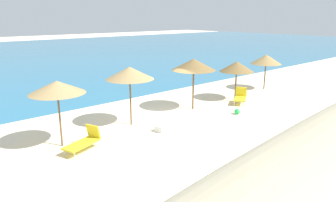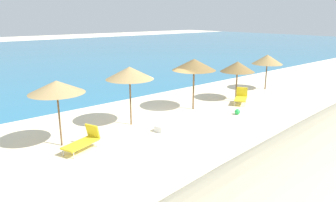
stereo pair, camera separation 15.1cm
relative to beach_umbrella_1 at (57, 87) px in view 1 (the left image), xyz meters
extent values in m
plane|color=beige|center=(5.90, -0.43, -2.53)|extent=(160.00, 160.00, 0.00)
cylinder|color=brown|center=(0.00, 0.00, -1.32)|extent=(0.07, 0.07, 2.43)
cone|color=tan|center=(0.00, 0.00, 0.01)|extent=(2.27, 2.27, 0.52)
cylinder|color=brown|center=(3.75, 0.31, -1.29)|extent=(0.08, 0.08, 2.48)
cone|color=tan|center=(3.75, 0.31, 0.11)|extent=(2.35, 2.35, 0.61)
cylinder|color=brown|center=(8.07, 0.20, -1.30)|extent=(0.10, 0.10, 2.46)
cone|color=olive|center=(8.07, 0.20, 0.11)|extent=(2.51, 2.51, 0.65)
cylinder|color=brown|center=(11.74, -0.08, -1.53)|extent=(0.10, 0.10, 2.00)
cone|color=olive|center=(11.74, -0.08, -0.35)|extent=(2.20, 2.20, 0.66)
cylinder|color=brown|center=(15.86, 0.36, -1.51)|extent=(0.08, 0.08, 2.04)
cone|color=#9E7F4C|center=(15.86, 0.36, -0.29)|extent=(2.22, 2.22, 0.69)
cube|color=yellow|center=(0.34, -1.09, -2.21)|extent=(1.66, 1.13, 0.07)
cube|color=yellow|center=(1.03, -0.85, -1.90)|extent=(0.40, 0.69, 0.61)
cylinder|color=silver|center=(-0.36, -1.04, -2.39)|extent=(0.04, 0.04, 0.29)
cylinder|color=silver|center=(-0.18, -1.57, -2.39)|extent=(0.04, 0.04, 0.29)
cylinder|color=silver|center=(0.86, -0.61, -2.39)|extent=(0.04, 0.04, 0.29)
cylinder|color=silver|center=(1.05, -1.14, -2.39)|extent=(0.04, 0.04, 0.29)
cube|color=yellow|center=(11.01, -1.01, -2.18)|extent=(1.39, 1.20, 0.07)
cube|color=yellow|center=(11.50, -0.72, -1.87)|extent=(0.48, 0.66, 0.63)
cylinder|color=silver|center=(10.41, -1.03, -2.37)|extent=(0.04, 0.04, 0.32)
cylinder|color=silver|center=(10.71, -1.52, -2.37)|extent=(0.04, 0.04, 0.32)
cylinder|color=silver|center=(11.31, -0.50, -2.37)|extent=(0.04, 0.04, 0.32)
cylinder|color=silver|center=(11.60, -0.99, -2.37)|extent=(0.04, 0.04, 0.32)
sphere|color=green|center=(9.18, -2.17, -2.38)|extent=(0.31, 0.31, 0.31)
cube|color=white|center=(4.26, -1.44, -2.38)|extent=(0.58, 0.53, 0.30)
camera|label=1|loc=(-4.80, -12.24, 2.76)|focal=33.70mm
camera|label=2|loc=(-4.69, -12.34, 2.76)|focal=33.70mm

